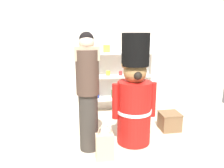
# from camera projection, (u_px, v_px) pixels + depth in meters

# --- Properties ---
(ground_plane) EXTENTS (6.40, 6.40, 0.00)m
(ground_plane) POSITION_uv_depth(u_px,v_px,m) (110.00, 163.00, 3.06)
(ground_plane) COLOR beige
(back_wall) EXTENTS (6.40, 0.12, 2.60)m
(back_wall) POSITION_uv_depth(u_px,v_px,m) (95.00, 53.00, 4.86)
(back_wall) COLOR silver
(back_wall) RESTS_ON ground_plane
(merchandise_shelf) EXTENTS (1.40, 0.35, 1.67)m
(merchandise_shelf) POSITION_uv_depth(u_px,v_px,m) (120.00, 75.00, 4.85)
(merchandise_shelf) COLOR white
(merchandise_shelf) RESTS_ON ground_plane
(teddy_bear_guard) EXTENTS (0.71, 0.55, 1.74)m
(teddy_bear_guard) POSITION_uv_depth(u_px,v_px,m) (134.00, 96.00, 3.46)
(teddy_bear_guard) COLOR red
(teddy_bear_guard) RESTS_ON ground_plane
(person_shopper) EXTENTS (0.35, 0.33, 1.76)m
(person_shopper) POSITION_uv_depth(u_px,v_px,m) (88.00, 91.00, 3.22)
(person_shopper) COLOR #38332D
(person_shopper) RESTS_ON ground_plane
(shopping_bag) EXTENTS (0.25, 0.14, 0.52)m
(shopping_bag) POSITION_uv_depth(u_px,v_px,m) (105.00, 146.00, 3.10)
(shopping_bag) COLOR #C1AD89
(shopping_bag) RESTS_ON ground_plane
(display_crate) EXTENTS (0.36, 0.35, 0.32)m
(display_crate) POSITION_uv_depth(u_px,v_px,m) (169.00, 121.00, 4.06)
(display_crate) COLOR brown
(display_crate) RESTS_ON ground_plane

